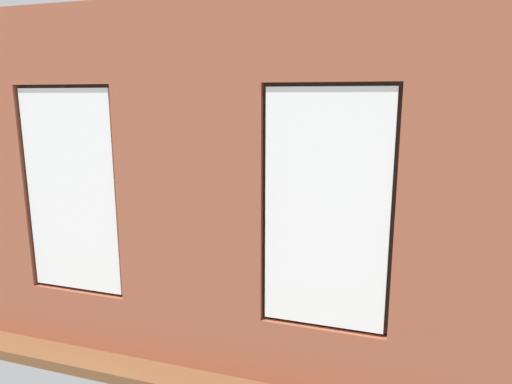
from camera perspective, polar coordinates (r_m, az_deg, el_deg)
name	(u,v)px	position (r m, az deg, el deg)	size (l,w,h in m)	color
ground_plane	(269,271)	(6.62, 1.65, -9.87)	(6.45, 5.74, 0.10)	brown
brick_wall_with_windows	(189,196)	(3.90, -8.40, -0.54)	(5.85, 0.30, 3.17)	#9E5138
white_wall_right	(83,152)	(7.35, -20.86, 4.72)	(0.10, 4.74, 3.17)	silver
couch_by_window	(202,298)	(4.94, -6.75, -12.99)	(1.98, 0.87, 0.80)	black
couch_left	(439,271)	(6.00, 21.96, -9.19)	(0.96, 1.87, 0.80)	black
coffee_table	(253,241)	(6.52, -0.32, -6.09)	(1.28, 0.81, 0.45)	tan
cup_ceramic	(280,233)	(6.52, 3.01, -5.16)	(0.08, 0.08, 0.09)	silver
candle_jar	(225,233)	(6.50, -3.88, -5.20)	(0.08, 0.08, 0.10)	#B7333D
table_plant_small	(257,234)	(6.34, 0.16, -5.24)	(0.10, 0.10, 0.17)	beige
remote_silver	(245,233)	(6.64, -1.36, -5.15)	(0.05, 0.17, 0.02)	#B2B2B7
remote_gray	(253,236)	(6.50, -0.32, -5.53)	(0.05, 0.17, 0.02)	#59595B
media_console	(109,238)	(7.52, -17.85, -5.47)	(1.12, 0.42, 0.46)	black
tv_flatscreen	(107,203)	(7.38, -18.11, -1.27)	(0.98, 0.20, 0.67)	black
potted_plant_corner_far_left	(475,317)	(4.43, 25.68, -13.95)	(0.76, 0.83, 1.15)	#47423D
potted_plant_beside_window_right	(96,265)	(5.35, -19.32, -8.57)	(0.55, 0.55, 0.96)	gray
potted_plant_by_left_couch	(405,238)	(7.28, 18.08, -5.49)	(0.26, 0.26, 0.47)	gray
potted_plant_mid_room_small	(354,240)	(6.71, 12.11, -5.87)	(0.38, 0.38, 0.58)	#47423D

